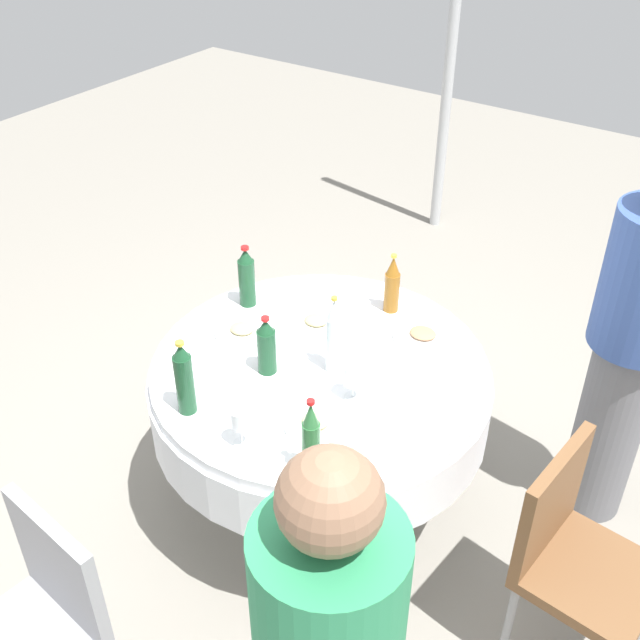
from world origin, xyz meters
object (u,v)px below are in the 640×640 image
object	(u,v)px
wine_glass_north	(353,376)
plate_left	(242,331)
bottle_dark_green_west	(184,379)
dining_table	(320,393)
bottle_clear_rear	(333,337)
chair_rear	(39,621)
wine_glass_west	(240,420)
plate_right	(315,424)
bottle_dark_green_north	(267,346)
plate_east	(423,336)
bottle_dark_green_inner	(247,278)
bottle_amber_far	(392,285)
person_inner	(633,344)
plate_outer	(316,323)
chair_south	(572,549)
bottle_green_near	(311,440)

from	to	relation	value
wine_glass_north	plate_left	size ratio (longest dim) A/B	0.66
bottle_dark_green_west	dining_table	bearing A→B (deg)	-115.49
bottle_clear_rear	chair_rear	distance (m)	1.32
wine_glass_west	plate_right	xyz separation A→B (m)	(-0.15, -0.21, -0.09)
bottle_dark_green_west	bottle_clear_rear	xyz separation A→B (m)	(-0.29, -0.48, 0.01)
bottle_dark_green_north	plate_east	xyz separation A→B (m)	(-0.38, -0.51, -0.10)
bottle_clear_rear	bottle_dark_green_inner	bearing A→B (deg)	-16.98
chair_rear	bottle_clear_rear	bearing A→B (deg)	-92.78
bottle_dark_green_inner	dining_table	bearing A→B (deg)	161.35
bottle_amber_far	wine_glass_west	world-z (taller)	bottle_amber_far
wine_glass_west	plate_right	size ratio (longest dim) A/B	0.69
bottle_dark_green_north	person_inner	distance (m)	1.36
bottle_dark_green_inner	wine_glass_west	bearing A→B (deg)	127.67
bottle_amber_far	plate_left	world-z (taller)	bottle_amber_far
bottle_dark_green_inner	wine_glass_west	world-z (taller)	bottle_dark_green_inner
bottle_dark_green_north	person_inner	world-z (taller)	person_inner
bottle_dark_green_west	plate_outer	bearing A→B (deg)	-96.37
plate_outer	plate_east	bearing A→B (deg)	-157.15
chair_south	person_inner	bearing A→B (deg)	-166.69
bottle_green_near	bottle_dark_green_west	size ratio (longest dim) A/B	1.01
chair_rear	chair_south	world-z (taller)	same
bottle_amber_far	chair_south	xyz separation A→B (m)	(-1.03, 0.57, -0.34)
bottle_green_near	dining_table	bearing A→B (deg)	-58.13
dining_table	bottle_dark_green_west	distance (m)	0.61
bottle_dark_green_inner	bottle_clear_rear	xyz separation A→B (m)	(-0.55, 0.17, 0.02)
bottle_amber_far	plate_right	world-z (taller)	bottle_amber_far
bottle_dark_green_inner	bottle_dark_green_west	size ratio (longest dim) A/B	0.92
bottle_dark_green_inner	bottle_green_near	size ratio (longest dim) A/B	0.91
dining_table	plate_east	xyz separation A→B (m)	(-0.24, -0.36, 0.16)
bottle_green_near	chair_south	xyz separation A→B (m)	(-0.77, -0.38, -0.36)
bottle_dark_green_west	plate_left	world-z (taller)	bottle_dark_green_west
bottle_dark_green_north	plate_right	distance (m)	0.37
bottle_dark_green_inner	wine_glass_north	bearing A→B (deg)	159.48
bottle_dark_green_inner	chair_south	xyz separation A→B (m)	(-1.55, 0.27, -0.35)
wine_glass_north	plate_east	bearing A→B (deg)	-94.62
wine_glass_west	plate_left	world-z (taller)	wine_glass_west
plate_outer	person_inner	size ratio (longest dim) A/B	0.13
plate_left	chair_south	bearing A→B (deg)	176.69
chair_south	wine_glass_west	bearing A→B (deg)	-63.21
wine_glass_north	person_inner	size ratio (longest dim) A/B	0.09
plate_east	bottle_clear_rear	bearing A→B (deg)	63.46
wine_glass_north	plate_east	xyz separation A→B (m)	(-0.04, -0.46, -0.09)
plate_right	chair_south	xyz separation A→B (m)	(-0.88, -0.20, -0.23)
plate_left	plate_right	bearing A→B (deg)	153.24
plate_right	chair_south	world-z (taller)	chair_south
bottle_amber_far	bottle_dark_green_west	distance (m)	0.99
wine_glass_west	person_inner	bearing A→B (deg)	-128.99
plate_outer	chair_south	distance (m)	1.28
bottle_clear_rear	wine_glass_west	distance (m)	0.51
plate_outer	plate_right	distance (m)	0.60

